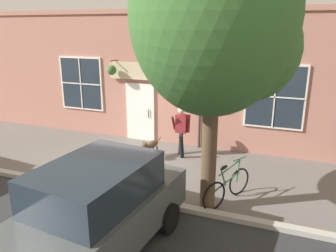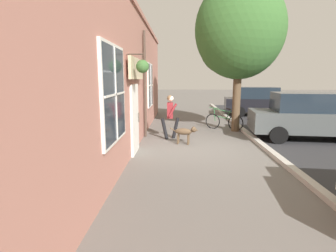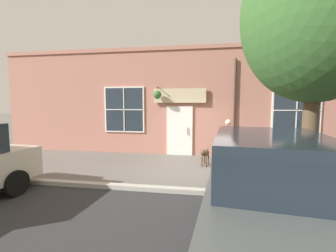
% 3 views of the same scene
% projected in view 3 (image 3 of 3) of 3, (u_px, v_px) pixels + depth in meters
% --- Properties ---
extents(ground_plane, '(90.00, 90.00, 0.00)m').
position_uv_depth(ground_plane, '(194.00, 170.00, 7.50)').
color(ground_plane, '#66605B').
extents(storefront_facade, '(0.95, 18.00, 4.62)m').
position_uv_depth(storefront_facade, '(197.00, 101.00, 9.58)').
color(storefront_facade, '#B27566').
rests_on(storefront_facade, ground_plane).
extents(pedestrian_walking, '(0.71, 0.54, 1.66)m').
position_uv_depth(pedestrian_walking, '(228.00, 137.00, 8.33)').
color(pedestrian_walking, black).
rests_on(pedestrian_walking, ground_plane).
extents(dog_on_leash, '(1.00, 0.39, 0.66)m').
position_uv_depth(dog_on_leash, '(205.00, 154.00, 7.99)').
color(dog_on_leash, brown).
rests_on(dog_on_leash, ground_plane).
extents(street_tree_by_curb, '(3.67, 3.36, 6.26)m').
position_uv_depth(street_tree_by_curb, '(320.00, 20.00, 5.09)').
color(street_tree_by_curb, brown).
rests_on(street_tree_by_curb, ground_plane).
extents(leaning_bicycle, '(1.58, 0.82, 1.00)m').
position_uv_depth(leaning_bicycle, '(315.00, 175.00, 5.76)').
color(leaning_bicycle, black).
rests_on(leaning_bicycle, ground_plane).
extents(parked_car_mid_block, '(4.46, 2.27, 1.75)m').
position_uv_depth(parked_car_mid_block, '(270.00, 196.00, 3.24)').
color(parked_car_mid_block, '#474C4C').
rests_on(parked_car_mid_block, ground_plane).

